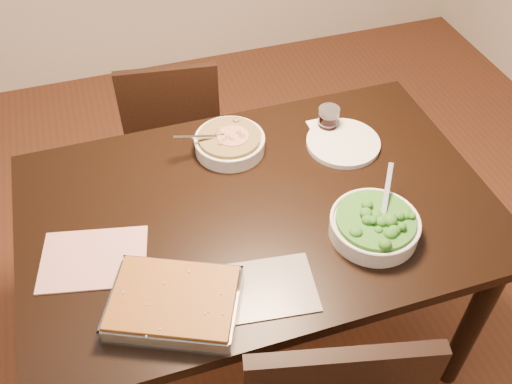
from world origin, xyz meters
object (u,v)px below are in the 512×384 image
(table, at_px, (258,226))
(stew_bowl, at_px, (230,142))
(baking_dish, at_px, (174,303))
(wine_tumbler, at_px, (328,118))
(broccoli_bowl, at_px, (374,225))
(dinner_plate, at_px, (343,143))
(chair_far, at_px, (173,128))

(table, xyz_separation_m, stew_bowl, (-0.01, 0.27, 0.13))
(baking_dish, bearing_deg, stew_bowl, 85.47)
(stew_bowl, bearing_deg, baking_dish, -118.75)
(table, distance_m, wine_tumbler, 0.45)
(broccoli_bowl, xyz_separation_m, baking_dish, (-0.59, -0.08, -0.01))
(table, height_order, dinner_plate, dinner_plate)
(broccoli_bowl, bearing_deg, chair_far, 111.86)
(dinner_plate, bearing_deg, baking_dish, -145.56)
(wine_tumbler, xyz_separation_m, dinner_plate, (0.02, -0.09, -0.04))
(table, relative_size, stew_bowl, 5.43)
(broccoli_bowl, relative_size, dinner_plate, 1.11)
(stew_bowl, height_order, baking_dish, stew_bowl)
(broccoli_bowl, height_order, chair_far, broccoli_bowl)
(stew_bowl, relative_size, broccoli_bowl, 0.96)
(broccoli_bowl, bearing_deg, baking_dish, -172.61)
(stew_bowl, relative_size, dinner_plate, 1.06)
(broccoli_bowl, relative_size, wine_tumbler, 3.31)
(baking_dish, height_order, wine_tumbler, wine_tumbler)
(table, bearing_deg, stew_bowl, 92.49)
(stew_bowl, xyz_separation_m, broccoli_bowl, (0.29, -0.47, 0.00))
(dinner_plate, bearing_deg, broccoli_bowl, -101.14)
(table, height_order, baking_dish, baking_dish)
(baking_dish, xyz_separation_m, wine_tumbler, (0.65, 0.55, 0.02))
(baking_dish, distance_m, wine_tumbler, 0.85)
(broccoli_bowl, height_order, baking_dish, broccoli_bowl)
(chair_far, bearing_deg, baking_dish, 87.68)
(wine_tumbler, bearing_deg, broccoli_bowl, -97.01)
(table, bearing_deg, dinner_plate, 26.39)
(table, relative_size, baking_dish, 3.61)
(wine_tumbler, bearing_deg, chair_far, 131.11)
(table, bearing_deg, baking_dish, -137.99)
(baking_dish, bearing_deg, broccoli_bowl, 31.62)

